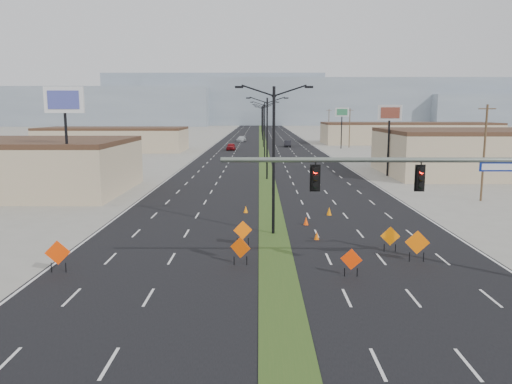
{
  "coord_description": "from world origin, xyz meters",
  "views": [
    {
      "loc": [
        -0.98,
        -21.53,
        8.38
      ],
      "look_at": [
        -1.18,
        10.36,
        3.2
      ],
      "focal_mm": 35.0,
      "sensor_mm": 36.0,
      "label": 1
    }
  ],
  "objects_px": {
    "construction_sign_5": "(390,237)",
    "construction_sign_1": "(240,249)",
    "car_far": "(241,139)",
    "cone_0": "(306,221)",
    "pole_sign_east_far": "(342,115)",
    "signal_mast": "(459,187)",
    "car_mid": "(288,144)",
    "streetlight_0": "(274,156)",
    "streetlight_3": "(263,124)",
    "construction_sign_0": "(58,254)",
    "streetlight_4": "(263,122)",
    "construction_sign_2": "(243,231)",
    "cone_2": "(329,211)",
    "construction_sign_4": "(417,243)",
    "streetlight_2": "(265,128)",
    "cone_1": "(317,236)",
    "streetlight_6": "(262,119)",
    "streetlight_1": "(267,136)",
    "cone_3": "(246,209)",
    "construction_sign_3": "(351,260)",
    "pole_sign_east_near": "(390,118)",
    "car_left": "(231,147)",
    "pole_sign_west": "(65,108)"
  },
  "relations": [
    {
      "from": "construction_sign_0",
      "to": "cone_3",
      "type": "distance_m",
      "value": 18.27
    },
    {
      "from": "streetlight_3",
      "to": "construction_sign_0",
      "type": "xyz_separation_m",
      "value": [
        -11.5,
        -92.44,
        -4.39
      ]
    },
    {
      "from": "streetlight_2",
      "to": "car_far",
      "type": "xyz_separation_m",
      "value": [
        -5.91,
        48.92,
        -4.67
      ]
    },
    {
      "from": "streetlight_0",
      "to": "streetlight_6",
      "type": "xyz_separation_m",
      "value": [
        0.0,
        168.0,
        0.0
      ]
    },
    {
      "from": "cone_1",
      "to": "streetlight_3",
      "type": "bearing_deg",
      "value": 91.89
    },
    {
      "from": "cone_0",
      "to": "pole_sign_east_far",
      "type": "relative_size",
      "value": 0.07
    },
    {
      "from": "streetlight_6",
      "to": "car_mid",
      "type": "xyz_separation_m",
      "value": [
        5.81,
        -82.6,
        -4.67
      ]
    },
    {
      "from": "car_left",
      "to": "car_mid",
      "type": "height_order",
      "value": "car_left"
    },
    {
      "from": "streetlight_0",
      "to": "streetlight_2",
      "type": "bearing_deg",
      "value": 90.0
    },
    {
      "from": "construction_sign_1",
      "to": "pole_sign_east_far",
      "type": "bearing_deg",
      "value": 100.19
    },
    {
      "from": "construction_sign_3",
      "to": "cone_0",
      "type": "relative_size",
      "value": 2.38
    },
    {
      "from": "car_far",
      "to": "construction_sign_1",
      "type": "xyz_separation_m",
      "value": [
        3.91,
        -112.01,
        0.18
      ]
    },
    {
      "from": "streetlight_6",
      "to": "cone_0",
      "type": "distance_m",
      "value": 165.4
    },
    {
      "from": "streetlight_0",
      "to": "cone_0",
      "type": "distance_m",
      "value": 6.3
    },
    {
      "from": "signal_mast",
      "to": "car_mid",
      "type": "relative_size",
      "value": 3.59
    },
    {
      "from": "car_mid",
      "to": "construction_sign_1",
      "type": "relative_size",
      "value": 2.85
    },
    {
      "from": "car_left",
      "to": "cone_3",
      "type": "bearing_deg",
      "value": -84.13
    },
    {
      "from": "construction_sign_5",
      "to": "streetlight_6",
      "type": "bearing_deg",
      "value": 97.3
    },
    {
      "from": "streetlight_0",
      "to": "cone_2",
      "type": "relative_size",
      "value": 14.67
    },
    {
      "from": "construction_sign_3",
      "to": "construction_sign_4",
      "type": "bearing_deg",
      "value": 51.15
    },
    {
      "from": "construction_sign_3",
      "to": "cone_2",
      "type": "distance_m",
      "value": 15.28
    },
    {
      "from": "construction_sign_5",
      "to": "construction_sign_1",
      "type": "bearing_deg",
      "value": -158.13
    },
    {
      "from": "streetlight_2",
      "to": "streetlight_3",
      "type": "height_order",
      "value": "same"
    },
    {
      "from": "cone_2",
      "to": "pole_sign_east_far",
      "type": "bearing_deg",
      "value": 80.06
    },
    {
      "from": "car_left",
      "to": "car_mid",
      "type": "relative_size",
      "value": 0.99
    },
    {
      "from": "streetlight_6",
      "to": "pole_sign_east_near",
      "type": "distance_m",
      "value": 137.49
    },
    {
      "from": "car_far",
      "to": "cone_1",
      "type": "bearing_deg",
      "value": -77.76
    },
    {
      "from": "streetlight_6",
      "to": "construction_sign_4",
      "type": "height_order",
      "value": "streetlight_6"
    },
    {
      "from": "cone_3",
      "to": "cone_1",
      "type": "bearing_deg",
      "value": -60.77
    },
    {
      "from": "streetlight_4",
      "to": "pole_sign_east_near",
      "type": "distance_m",
      "value": 82.13
    },
    {
      "from": "construction_sign_0",
      "to": "construction_sign_4",
      "type": "xyz_separation_m",
      "value": [
        19.38,
        2.0,
        0.04
      ]
    },
    {
      "from": "construction_sign_3",
      "to": "cone_3",
      "type": "height_order",
      "value": "construction_sign_3"
    },
    {
      "from": "construction_sign_2",
      "to": "cone_2",
      "type": "height_order",
      "value": "construction_sign_2"
    },
    {
      "from": "cone_1",
      "to": "construction_sign_5",
      "type": "bearing_deg",
      "value": -34.56
    },
    {
      "from": "cone_0",
      "to": "streetlight_4",
      "type": "bearing_deg",
      "value": 91.32
    },
    {
      "from": "construction_sign_4",
      "to": "cone_0",
      "type": "height_order",
      "value": "construction_sign_4"
    },
    {
      "from": "streetlight_0",
      "to": "car_far",
      "type": "distance_m",
      "value": 105.19
    },
    {
      "from": "streetlight_6",
      "to": "construction_sign_3",
      "type": "bearing_deg",
      "value": -88.79
    },
    {
      "from": "streetlight_4",
      "to": "pole_sign_east_far",
      "type": "relative_size",
      "value": 1.09
    },
    {
      "from": "construction_sign_5",
      "to": "cone_2",
      "type": "xyz_separation_m",
      "value": [
        -2.18,
        10.62,
        -0.57
      ]
    },
    {
      "from": "streetlight_4",
      "to": "streetlight_1",
      "type": "bearing_deg",
      "value": -90.0
    },
    {
      "from": "streetlight_3",
      "to": "construction_sign_5",
      "type": "xyz_separation_m",
      "value": [
        6.91,
        -88.39,
        -4.51
      ]
    },
    {
      "from": "construction_sign_0",
      "to": "cone_1",
      "type": "bearing_deg",
      "value": 14.81
    },
    {
      "from": "streetlight_6",
      "to": "car_mid",
      "type": "relative_size",
      "value": 2.2
    },
    {
      "from": "construction_sign_5",
      "to": "pole_sign_east_far",
      "type": "height_order",
      "value": "pole_sign_east_far"
    },
    {
      "from": "signal_mast",
      "to": "streetlight_6",
      "type": "relative_size",
      "value": 1.63
    },
    {
      "from": "car_far",
      "to": "construction_sign_1",
      "type": "relative_size",
      "value": 3.25
    },
    {
      "from": "car_far",
      "to": "streetlight_1",
      "type": "bearing_deg",
      "value": -78.05
    },
    {
      "from": "cone_0",
      "to": "cone_3",
      "type": "xyz_separation_m",
      "value": [
        -4.61,
        4.51,
        -0.01
      ]
    },
    {
      "from": "cone_2",
      "to": "pole_sign_west",
      "type": "bearing_deg",
      "value": 168.62
    }
  ]
}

